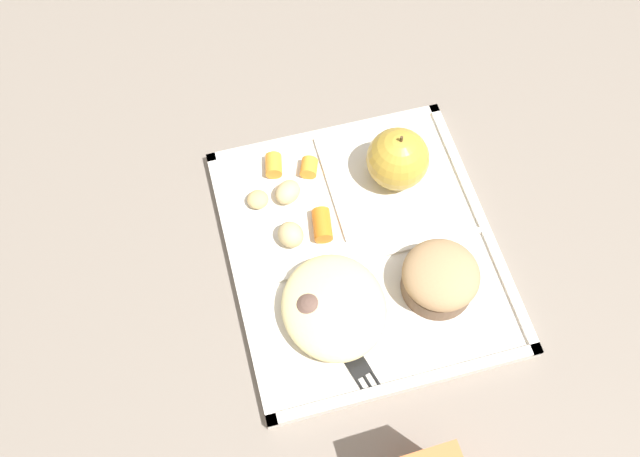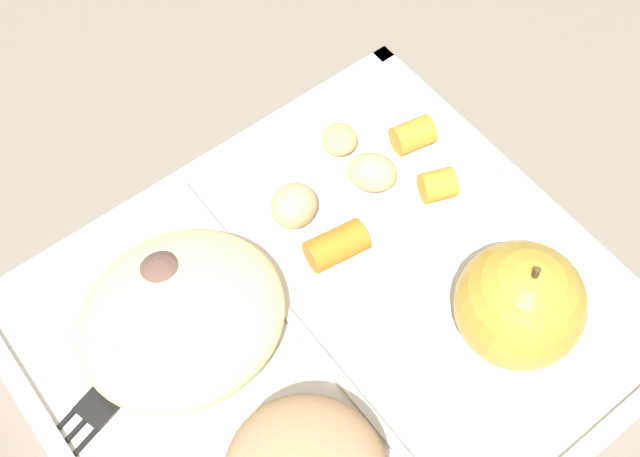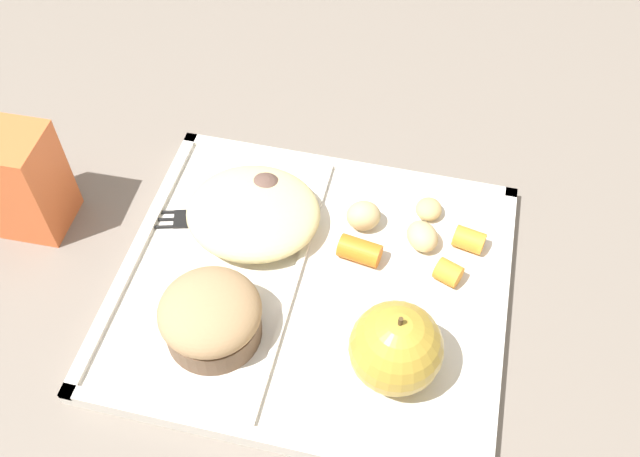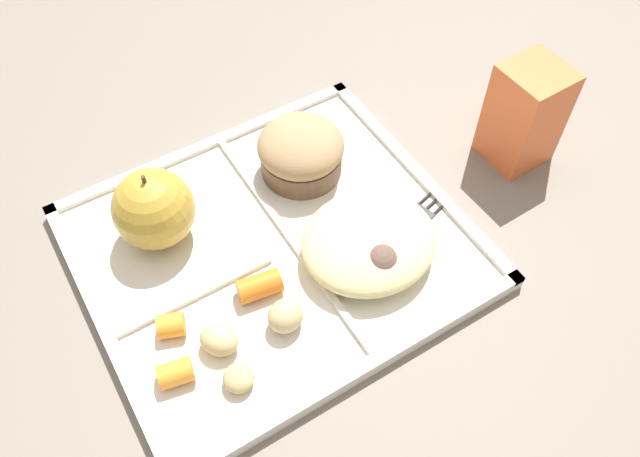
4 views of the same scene
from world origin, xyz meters
The scene contains 13 objects.
ground centered at (0.00, 0.00, 0.00)m, with size 6.00×6.00×0.00m, color slate.
lunch_tray centered at (0.00, 0.00, 0.01)m, with size 0.34×0.30×0.02m.
green_apple centered at (-0.08, 0.07, 0.05)m, with size 0.07×0.07×0.08m.
carrot_slice_near_corner centered at (-0.03, -0.04, 0.02)m, with size 0.02×0.02×0.04m, color orange.
carrot_slice_tilted centered at (-0.13, -0.07, 0.02)m, with size 0.02×0.02×0.03m, color orange.
carrot_slice_edge centered at (-0.11, -0.03, 0.02)m, with size 0.02×0.02×0.02m, color orange.
potato_chunk_large centered at (-0.09, -0.10, 0.02)m, with size 0.03×0.02×0.02m, color tan.
potato_chunk_corner centered at (-0.09, -0.07, 0.02)m, with size 0.03×0.03×0.02m, color tan.
potato_chunk_wedge centered at (-0.03, -0.08, 0.02)m, with size 0.03×0.03×0.03m, color tan.
egg_noodle_pile centered at (0.07, -0.05, 0.03)m, with size 0.12×0.11×0.04m, color beige.
meatball_side centered at (0.06, -0.08, 0.03)m, with size 0.04×0.04×0.04m, color brown.
meatball_center centered at (0.10, -0.05, 0.03)m, with size 0.03×0.03×0.03m, color brown.
plastic_fork centered at (0.11, -0.05, 0.01)m, with size 0.14×0.05×0.00m.
Camera 2 is at (0.12, 0.15, 0.46)m, focal length 45.26 mm.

